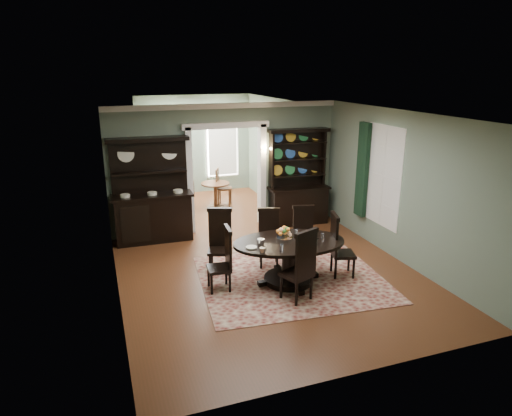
# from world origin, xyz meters

# --- Properties ---
(room) EXTENTS (5.51, 6.01, 3.01)m
(room) POSITION_xyz_m (0.00, 0.04, 1.58)
(room) COLOR #5A2D17
(room) RESTS_ON ground
(parlor) EXTENTS (3.51, 3.50, 3.01)m
(parlor) POSITION_xyz_m (0.00, 5.53, 1.52)
(parlor) COLOR #5A2D17
(parlor) RESTS_ON ground
(doorway_trim) EXTENTS (2.08, 0.25, 2.57)m
(doorway_trim) POSITION_xyz_m (0.00, 3.00, 1.62)
(doorway_trim) COLOR white
(doorway_trim) RESTS_ON floor
(right_window) EXTENTS (0.15, 1.47, 2.12)m
(right_window) POSITION_xyz_m (2.69, 0.93, 1.60)
(right_window) COLOR white
(right_window) RESTS_ON wall_right
(wall_sconce) EXTENTS (0.27, 0.21, 0.21)m
(wall_sconce) POSITION_xyz_m (0.95, 2.85, 1.89)
(wall_sconce) COLOR #BC7732
(wall_sconce) RESTS_ON back_wall_right
(rug) EXTENTS (3.58, 3.13, 0.01)m
(rug) POSITION_xyz_m (0.32, -0.20, 0.01)
(rug) COLOR maroon
(rug) RESTS_ON floor
(dining_table) EXTENTS (2.19, 2.13, 0.80)m
(dining_table) POSITION_xyz_m (0.22, -0.28, 0.56)
(dining_table) COLOR black
(dining_table) RESTS_ON rug
(centerpiece) EXTENTS (1.50, 0.97, 0.25)m
(centerpiece) POSITION_xyz_m (0.17, -0.19, 0.87)
(centerpiece) COLOR white
(centerpiece) RESTS_ON dining_table
(chair_far_left) EXTENTS (0.58, 0.56, 1.24)m
(chair_far_left) POSITION_xyz_m (-0.82, 0.65, 0.65)
(chair_far_left) COLOR black
(chair_far_left) RESTS_ON rug
(chair_far_mid) EXTENTS (0.53, 0.51, 1.15)m
(chair_far_mid) POSITION_xyz_m (0.17, 0.61, 0.60)
(chair_far_mid) COLOR black
(chair_far_mid) RESTS_ON rug
(chair_far_right) EXTENTS (0.51, 0.50, 1.15)m
(chair_far_right) POSITION_xyz_m (0.90, 0.55, 0.60)
(chair_far_right) COLOR black
(chair_far_right) RESTS_ON rug
(chair_end_left) EXTENTS (0.44, 0.46, 1.15)m
(chair_end_left) POSITION_xyz_m (-0.96, -0.16, 0.61)
(chair_end_left) COLOR black
(chair_end_left) RESTS_ON rug
(chair_end_right) EXTENTS (0.53, 0.55, 1.22)m
(chair_end_right) POSITION_xyz_m (1.19, -0.34, 0.64)
(chair_end_right) COLOR black
(chair_end_right) RESTS_ON rug
(chair_near) EXTENTS (0.61, 0.60, 1.29)m
(chair_near) POSITION_xyz_m (0.12, -1.02, 0.68)
(chair_near) COLOR black
(chair_near) RESTS_ON rug
(sideboard) EXTENTS (1.79, 0.67, 2.34)m
(sideboard) POSITION_xyz_m (-1.81, 2.73, 0.81)
(sideboard) COLOR black
(sideboard) RESTS_ON floor
(welsh_dresser) EXTENTS (1.55, 0.64, 2.37)m
(welsh_dresser) POSITION_xyz_m (1.77, 2.74, 0.86)
(welsh_dresser) COLOR black
(welsh_dresser) RESTS_ON floor
(parlor_table) EXTENTS (0.78, 0.78, 0.73)m
(parlor_table) POSITION_xyz_m (0.13, 4.63, 0.47)
(parlor_table) COLOR #553218
(parlor_table) RESTS_ON parlor_floor
(parlor_chair_left) EXTENTS (0.37, 0.36, 0.86)m
(parlor_chair_left) POSITION_xyz_m (-0.61, 4.67, 0.46)
(parlor_chair_left) COLOR #553218
(parlor_chair_left) RESTS_ON parlor_floor
(parlor_chair_right) EXTENTS (0.50, 0.50, 1.05)m
(parlor_chair_right) POSITION_xyz_m (0.38, 4.85, 0.56)
(parlor_chair_right) COLOR #553218
(parlor_chair_right) RESTS_ON parlor_floor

